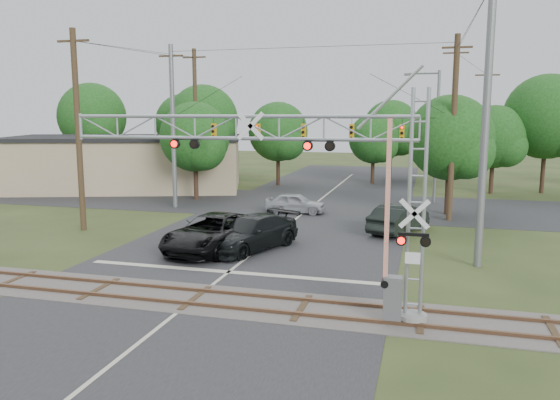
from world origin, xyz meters
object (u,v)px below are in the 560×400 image
(car_dark, at_px, (251,233))
(sedan_silver, at_px, (295,203))
(traffic_signal_span, at_px, (317,129))
(commercial_building, at_px, (127,163))
(crossing_gantry, at_px, (303,175))
(pickup_black, at_px, (213,233))
(streetlight, at_px, (434,130))

(car_dark, height_order, sedan_silver, car_dark)
(traffic_signal_span, distance_m, commercial_building, 20.98)
(car_dark, xyz_separation_m, sedan_silver, (-0.22, 10.48, -0.15))
(crossing_gantry, relative_size, sedan_silver, 3.05)
(crossing_gantry, distance_m, pickup_black, 10.33)
(traffic_signal_span, xyz_separation_m, commercial_building, (-19.06, 8.12, -3.34))
(car_dark, relative_size, sedan_silver, 1.43)
(traffic_signal_span, height_order, commercial_building, traffic_signal_span)
(traffic_signal_span, bearing_deg, sedan_silver, 178.97)
(traffic_signal_span, bearing_deg, streetlight, 42.91)
(commercial_building, bearing_deg, crossing_gantry, -68.16)
(traffic_signal_span, distance_m, streetlight, 10.25)
(crossing_gantry, bearing_deg, sedan_silver, 104.23)
(crossing_gantry, relative_size, commercial_building, 0.56)
(commercial_building, bearing_deg, pickup_black, -68.26)
(pickup_black, relative_size, commercial_building, 0.29)
(crossing_gantry, relative_size, car_dark, 2.14)
(crossing_gantry, height_order, traffic_signal_span, traffic_signal_span)
(commercial_building, relative_size, streetlight, 2.27)
(crossing_gantry, height_order, sedan_silver, crossing_gantry)
(crossing_gantry, xyz_separation_m, pickup_black, (-6.21, 7.33, -3.82))
(traffic_signal_span, xyz_separation_m, streetlight, (7.50, 6.98, -0.18))
(sedan_silver, relative_size, streetlight, 0.41)
(car_dark, bearing_deg, streetlight, 85.64)
(crossing_gantry, distance_m, car_dark, 9.87)
(sedan_silver, bearing_deg, pickup_black, 169.54)
(car_dark, bearing_deg, commercial_building, 156.14)
(crossing_gantry, relative_size, pickup_black, 1.94)
(traffic_signal_span, relative_size, sedan_silver, 4.73)
(crossing_gantry, height_order, pickup_black, crossing_gantry)
(sedan_silver, bearing_deg, streetlight, -54.81)
(traffic_signal_span, distance_m, sedan_silver, 5.24)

